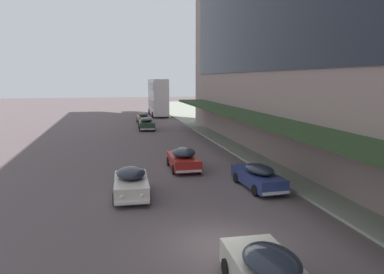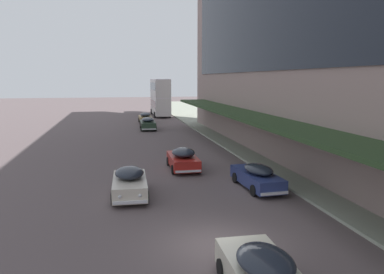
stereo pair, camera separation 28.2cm
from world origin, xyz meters
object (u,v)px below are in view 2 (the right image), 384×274
at_px(sedan_lead_near, 148,123).
at_px(sedan_second_near, 183,159).
at_px(sedan_second_mid, 257,176).
at_px(sedan_oncoming_front, 145,118).
at_px(transit_bus_kerbside_front, 160,96).
at_px(sedan_trailing_mid, 130,182).
at_px(sedan_trailing_near, 263,274).

distance_m(sedan_lead_near, sedan_second_near, 21.74).
relative_size(sedan_second_mid, sedan_oncoming_front, 1.08).
relative_size(transit_bus_kerbside_front, sedan_trailing_mid, 2.34).
height_order(sedan_second_near, sedan_trailing_mid, sedan_trailing_mid).
bearing_deg(sedan_second_near, sedan_second_mid, -58.03).
height_order(sedan_lead_near, sedan_oncoming_front, sedan_lead_near).
xyz_separation_m(transit_bus_kerbside_front, sedan_lead_near, (-3.68, -17.45, -2.63)).
bearing_deg(transit_bus_kerbside_front, sedan_second_near, -94.49).
bearing_deg(sedan_second_mid, sedan_oncoming_front, 96.22).
distance_m(sedan_second_mid, sedan_trailing_near, 11.29).
distance_m(sedan_lead_near, sedan_trailing_near, 37.80).
bearing_deg(sedan_second_mid, sedan_trailing_mid, -179.86).
distance_m(sedan_trailing_near, sedan_oncoming_front, 45.09).
height_order(sedan_trailing_mid, sedan_oncoming_front, sedan_trailing_mid).
xyz_separation_m(sedan_second_mid, sedan_oncoming_front, (-3.76, 34.52, 0.02)).
relative_size(sedan_second_near, sedan_trailing_near, 1.02).
bearing_deg(sedan_second_mid, transit_bus_kerbside_front, 90.45).
xyz_separation_m(sedan_second_mid, sedan_trailing_near, (-3.98, -10.57, 0.03)).
bearing_deg(sedan_trailing_mid, transit_bus_kerbside_front, 81.04).
relative_size(transit_bus_kerbside_front, sedan_second_near, 2.29).
distance_m(sedan_trailing_mid, sedan_oncoming_front, 34.73).
xyz_separation_m(sedan_second_mid, sedan_trailing_mid, (-7.40, -0.02, 0.05)).
xyz_separation_m(sedan_trailing_near, sedan_oncoming_front, (0.21, 45.09, -0.01)).
bearing_deg(sedan_trailing_mid, sedan_lead_near, 82.95).
height_order(transit_bus_kerbside_front, sedan_lead_near, transit_bus_kerbside_front).
distance_m(sedan_second_mid, sedan_lead_near, 27.52).
bearing_deg(sedan_trailing_mid, sedan_trailing_near, -72.04).
bearing_deg(sedan_lead_near, sedan_second_near, -88.41).
distance_m(transit_bus_kerbside_front, sedan_oncoming_front, 11.03).
height_order(sedan_lead_near, sedan_second_near, sedan_second_near).
distance_m(sedan_second_near, sedan_oncoming_front, 29.03).
xyz_separation_m(sedan_lead_near, sedan_trailing_mid, (-3.37, -27.24, 0.00)).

